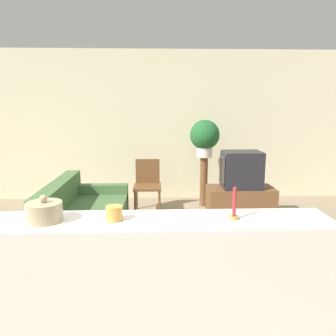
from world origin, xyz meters
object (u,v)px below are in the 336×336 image
object	(u,v)px
couch	(84,219)
decorative_bowl	(44,212)
wooden_chair	(148,183)
potted_plant	(205,136)
television	(241,170)

from	to	relation	value
couch	decorative_bowl	distance (m)	2.12
wooden_chair	decorative_bowl	size ratio (longest dim) A/B	3.53
potted_plant	couch	bearing A→B (deg)	-141.88
couch	wooden_chair	size ratio (longest dim) A/B	1.95
potted_plant	wooden_chair	bearing A→B (deg)	-163.69
television	decorative_bowl	distance (m)	3.16
couch	potted_plant	size ratio (longest dim) A/B	2.64
wooden_chair	potted_plant	distance (m)	1.24
couch	potted_plant	bearing A→B (deg)	38.12
couch	potted_plant	distance (m)	2.44
couch	television	size ratio (longest dim) A/B	2.96
wooden_chair	television	bearing A→B (deg)	-24.17
potted_plant	decorative_bowl	bearing A→B (deg)	-115.12
couch	potted_plant	world-z (taller)	potted_plant
television	potted_plant	distance (m)	1.06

